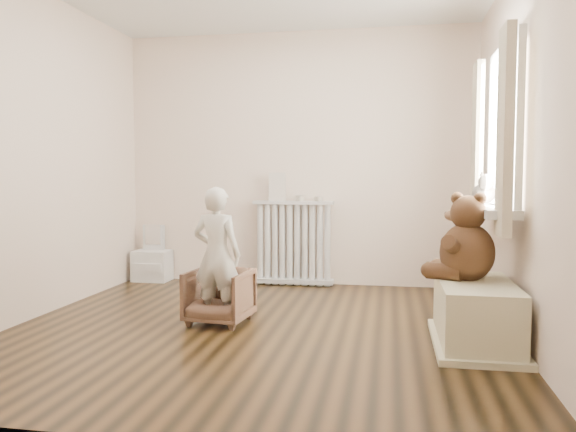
% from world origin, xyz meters
% --- Properties ---
extents(floor, '(3.60, 3.60, 0.01)m').
position_xyz_m(floor, '(0.00, 0.00, 0.00)').
color(floor, black).
rests_on(floor, ground).
extents(back_wall, '(3.60, 0.02, 2.60)m').
position_xyz_m(back_wall, '(0.00, 1.80, 1.30)').
color(back_wall, white).
rests_on(back_wall, ground).
extents(front_wall, '(3.60, 0.02, 2.60)m').
position_xyz_m(front_wall, '(0.00, -1.80, 1.30)').
color(front_wall, white).
rests_on(front_wall, ground).
extents(left_wall, '(0.02, 3.60, 2.60)m').
position_xyz_m(left_wall, '(-1.80, 0.00, 1.30)').
color(left_wall, white).
rests_on(left_wall, ground).
extents(right_wall, '(0.02, 3.60, 2.60)m').
position_xyz_m(right_wall, '(1.80, 0.00, 1.30)').
color(right_wall, white).
rests_on(right_wall, ground).
extents(window, '(0.03, 0.90, 1.10)m').
position_xyz_m(window, '(1.76, 0.30, 1.45)').
color(window, white).
rests_on(window, right_wall).
extents(window_sill, '(0.22, 1.10, 0.06)m').
position_xyz_m(window_sill, '(1.67, 0.30, 0.87)').
color(window_sill, silver).
rests_on(window_sill, right_wall).
extents(curtain_left, '(0.06, 0.26, 1.30)m').
position_xyz_m(curtain_left, '(1.65, -0.27, 1.39)').
color(curtain_left, beige).
rests_on(curtain_left, right_wall).
extents(curtain_right, '(0.06, 0.26, 1.30)m').
position_xyz_m(curtain_right, '(1.65, 0.87, 1.39)').
color(curtain_right, beige).
rests_on(curtain_right, right_wall).
extents(radiator, '(0.82, 0.16, 0.87)m').
position_xyz_m(radiator, '(-0.02, 1.68, 0.39)').
color(radiator, silver).
rests_on(radiator, floor).
extents(paper_doll, '(0.17, 0.02, 0.29)m').
position_xyz_m(paper_doll, '(-0.19, 1.68, 1.01)').
color(paper_doll, beige).
rests_on(paper_doll, radiator).
extents(tin_a, '(0.09, 0.09, 0.06)m').
position_xyz_m(tin_a, '(0.05, 1.68, 0.90)').
color(tin_a, '#A59E8C').
rests_on(tin_a, radiator).
extents(tin_b, '(0.09, 0.09, 0.05)m').
position_xyz_m(tin_b, '(0.24, 1.68, 0.89)').
color(tin_b, '#A59E8C').
rests_on(tin_b, radiator).
extents(toy_vanity, '(0.38, 0.27, 0.60)m').
position_xyz_m(toy_vanity, '(-1.55, 1.65, 0.28)').
color(toy_vanity, silver).
rests_on(toy_vanity, floor).
extents(armchair, '(0.49, 0.51, 0.41)m').
position_xyz_m(armchair, '(-0.32, 0.09, 0.21)').
color(armchair, brown).
rests_on(armchair, floor).
extents(child, '(0.40, 0.29, 1.02)m').
position_xyz_m(child, '(-0.32, 0.04, 0.53)').
color(child, silver).
rests_on(child, armchair).
extents(toy_bench, '(0.48, 0.90, 0.42)m').
position_xyz_m(toy_bench, '(1.52, -0.15, 0.20)').
color(toy_bench, beige).
rests_on(toy_bench, floor).
extents(teddy_bear, '(0.57, 0.52, 0.58)m').
position_xyz_m(teddy_bear, '(1.47, -0.05, 0.67)').
color(teddy_bear, '#351F11').
rests_on(teddy_bear, toy_bench).
extents(plush_cat, '(0.20, 0.30, 0.24)m').
position_xyz_m(plush_cat, '(1.66, 0.54, 1.00)').
color(plush_cat, gray).
rests_on(plush_cat, window_sill).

